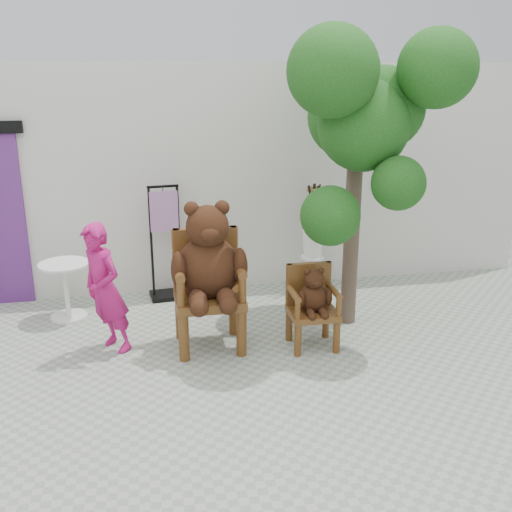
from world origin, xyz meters
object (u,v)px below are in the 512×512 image
Objects in this scene: chair_small at (312,299)px; tree at (361,106)px; chair_big at (208,267)px; stool_bucket at (313,243)px; person at (105,289)px; display_stand at (166,256)px; cafe_table at (66,284)px.

tree is at bearing 41.11° from chair_small.
chair_small is at bearing -9.93° from chair_big.
stool_bucket is 0.43× the size of tree.
tree is (0.64, 0.56, 1.99)m from chair_small.
chair_big is 1.13× the size of person.
display_stand is (-1.49, 1.74, 0.04)m from chair_small.
tree is (2.83, 0.31, 1.82)m from person.
person reaches higher than chair_small.
tree is (3.36, -0.73, 2.10)m from cafe_table.
display_stand reaches higher than person.
chair_small is (1.10, -0.19, -0.37)m from chair_big.
person is at bearing -121.09° from display_stand.
stool_bucket is (2.69, 1.49, -0.08)m from person.
tree reaches higher than cafe_table.
person is at bearing -150.97° from stool_bucket.
cafe_table is 1.32m from display_stand.
person is at bearing -173.80° from tree.
chair_small is at bearing -25.47° from cafe_table.
chair_big is at bearing -34.28° from cafe_table.
stool_bucket is (0.51, 1.75, 0.10)m from chair_small.
cafe_table is at bearing 167.74° from tree.
display_stand is 1.04× the size of stool_bucket.
chair_small is 3.01m from cafe_table.
person is at bearing 173.31° from chair_small.
chair_small is 0.63× the size of stool_bucket.
stool_bucket reaches higher than chair_small.
chair_small is 2.17m from tree.
chair_small reaches higher than cafe_table.
stool_bucket is at bearing -5.95° from display_stand.
chair_small is 0.60× the size of display_stand.
tree reaches higher than display_stand.
stool_bucket is at bearing 79.41° from person.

